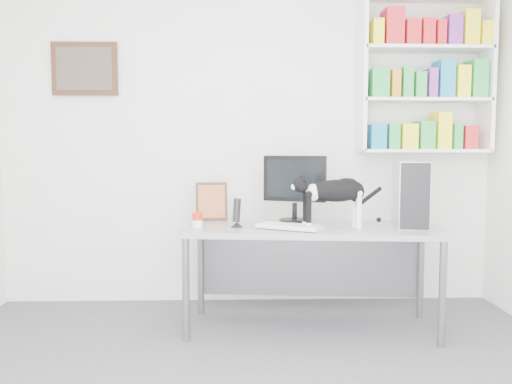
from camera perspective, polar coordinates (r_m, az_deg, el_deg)
room at (r=2.45m, az=-0.18°, el=6.24°), size 4.01×4.01×2.70m
bookshelf at (r=4.58m, az=17.34°, el=11.72°), size 1.03×0.28×1.24m
wall_art at (r=4.63m, az=-17.58°, el=12.26°), size 0.52×0.04×0.42m
desk at (r=3.86m, az=5.77°, el=-8.99°), size 1.81×0.85×0.73m
monitor at (r=3.97m, az=4.10°, el=0.39°), size 0.52×0.37×0.50m
keyboard at (r=3.65m, az=3.58°, el=-3.66°), size 0.47×0.35×0.03m
pc_tower at (r=3.94m, az=15.91°, el=-0.14°), size 0.27×0.48×0.45m
speaker at (r=3.72m, az=-2.04°, el=-2.14°), size 0.12×0.12×0.21m
leaning_print at (r=4.08m, az=-4.70°, el=-0.91°), size 0.25×0.12×0.29m
soup_can at (r=3.72m, az=-6.19°, el=-2.98°), size 0.09×0.09×0.10m
cat at (r=3.64m, az=8.24°, el=-1.21°), size 0.59×0.26×0.35m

